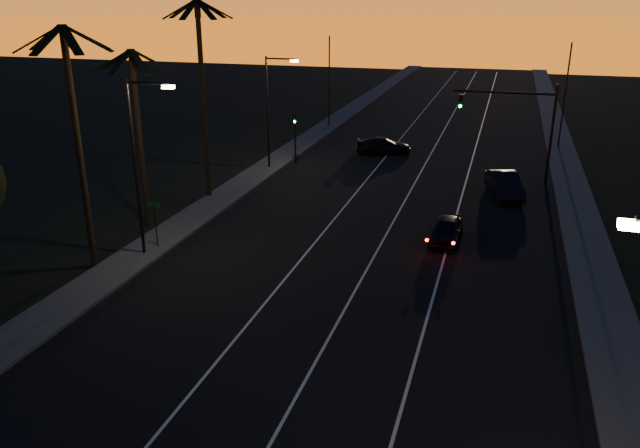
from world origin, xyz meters
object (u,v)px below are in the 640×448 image
(signal_mast, at_px, (518,115))
(lead_car, at_px, (446,230))
(right_car, at_px, (504,185))
(cross_car, at_px, (383,146))

(signal_mast, relative_size, lead_car, 1.59)
(right_car, relative_size, cross_car, 1.00)
(signal_mast, xyz_separation_m, right_car, (-0.47, -4.16, -3.97))
(signal_mast, xyz_separation_m, lead_car, (-3.33, -13.60, -4.10))
(lead_car, xyz_separation_m, right_car, (2.86, 9.44, 0.13))
(lead_car, height_order, right_car, right_car)
(cross_car, bearing_deg, right_car, -43.09)
(right_car, bearing_deg, lead_car, -106.84)
(signal_mast, bearing_deg, lead_car, -103.74)
(lead_car, distance_m, right_car, 9.86)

